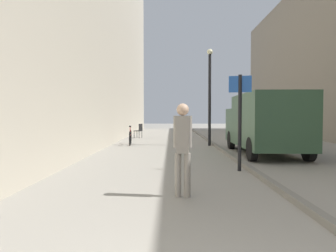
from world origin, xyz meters
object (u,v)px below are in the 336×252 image
lamp_post (210,91)px  bicycle_leaning (130,137)px  cafe_chair_near_window (139,130)px  street_sign_post (240,114)px  pedestrian_main_foreground (183,143)px  delivery_van (264,122)px

lamp_post → bicycle_leaning: (-3.98, 0.41, -2.34)m
bicycle_leaning → cafe_chair_near_window: bearing=85.0°
street_sign_post → cafe_chair_near_window: 12.42m
pedestrian_main_foreground → cafe_chair_near_window: pedestrian_main_foreground is taller
cafe_chair_near_window → bicycle_leaning: bearing=-156.3°
street_sign_post → lamp_post: lamp_post is taller
pedestrian_main_foreground → lamp_post: bearing=-92.5°
pedestrian_main_foreground → lamp_post: 9.66m
lamp_post → delivery_van: bearing=-62.5°
pedestrian_main_foreground → bicycle_leaning: (-2.29, 9.76, -0.62)m
cafe_chair_near_window → street_sign_post: bearing=-138.0°
delivery_van → lamp_post: lamp_post is taller
street_sign_post → cafe_chair_near_window: bearing=-58.0°
street_sign_post → lamp_post: (0.05, 6.75, 1.18)m
street_sign_post → lamp_post: bearing=-77.1°
street_sign_post → bicycle_leaning: size_ratio=1.47×
delivery_van → lamp_post: bearing=118.3°
lamp_post → cafe_chair_near_window: 6.75m
street_sign_post → pedestrian_main_foreground: bearing=71.0°
pedestrian_main_foreground → bicycle_leaning: 10.04m
cafe_chair_near_window → delivery_van: bearing=-121.9°
street_sign_post → bicycle_leaning: 8.25m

